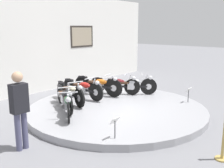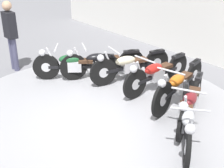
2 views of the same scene
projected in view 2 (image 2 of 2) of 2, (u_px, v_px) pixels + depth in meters
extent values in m
plane|color=slate|center=(98.00, 122.00, 5.85)|extent=(60.00, 60.00, 0.00)
cylinder|color=#99999E|center=(98.00, 118.00, 5.81)|extent=(5.63, 5.63, 0.19)
cylinder|color=black|center=(46.00, 67.00, 7.00)|extent=(0.42, 0.50, 0.60)
cylinder|color=silver|center=(46.00, 67.00, 7.00)|extent=(0.18, 0.20, 0.21)
cylinder|color=black|center=(106.00, 66.00, 7.03)|extent=(0.42, 0.50, 0.60)
cylinder|color=silver|center=(106.00, 66.00, 7.03)|extent=(0.18, 0.20, 0.21)
cube|color=black|center=(76.00, 67.00, 7.02)|extent=(0.84, 1.01, 0.07)
cube|color=silver|center=(74.00, 66.00, 7.01)|extent=(0.36, 0.37, 0.24)
ellipsoid|color=#1E562D|center=(70.00, 59.00, 6.94)|extent=(0.47, 0.51, 0.20)
cube|color=#472D1E|center=(86.00, 61.00, 6.96)|extent=(0.36, 0.37, 0.07)
cube|color=black|center=(106.00, 56.00, 6.92)|extent=(0.30, 0.34, 0.06)
cylinder|color=silver|center=(52.00, 59.00, 6.92)|extent=(0.19, 0.22, 0.54)
cylinder|color=silver|center=(56.00, 47.00, 6.81)|extent=(0.44, 0.37, 0.03)
sphere|color=silver|center=(42.00, 53.00, 6.85)|extent=(0.15, 0.15, 0.15)
cylinder|color=black|center=(73.00, 67.00, 6.97)|extent=(0.32, 0.57, 0.61)
cylinder|color=silver|center=(73.00, 67.00, 6.97)|extent=(0.15, 0.22, 0.21)
cylinder|color=black|center=(131.00, 62.00, 7.26)|extent=(0.32, 0.57, 0.61)
cylinder|color=silver|center=(131.00, 62.00, 7.26)|extent=(0.15, 0.22, 0.21)
cube|color=black|center=(103.00, 65.00, 7.12)|extent=(0.62, 1.14, 0.07)
cube|color=silver|center=(101.00, 64.00, 7.10)|extent=(0.32, 0.38, 0.24)
ellipsoid|color=black|center=(97.00, 58.00, 7.01)|extent=(0.41, 0.53, 0.20)
cube|color=#472D1E|center=(112.00, 58.00, 7.11)|extent=(0.32, 0.38, 0.07)
cube|color=black|center=(131.00, 51.00, 7.15)|extent=(0.25, 0.37, 0.06)
cylinder|color=silver|center=(80.00, 58.00, 6.92)|extent=(0.15, 0.24, 0.54)
cylinder|color=silver|center=(84.00, 47.00, 6.83)|extent=(0.50, 0.27, 0.03)
sphere|color=silver|center=(70.00, 53.00, 6.81)|extent=(0.15, 0.15, 0.15)
cylinder|color=black|center=(103.00, 72.00, 6.70)|extent=(0.21, 0.62, 0.62)
cylinder|color=silver|center=(103.00, 72.00, 6.70)|extent=(0.12, 0.23, 0.22)
cylinder|color=black|center=(156.00, 62.00, 7.23)|extent=(0.21, 0.62, 0.62)
cylinder|color=silver|center=(156.00, 62.00, 7.23)|extent=(0.12, 0.23, 0.22)
cube|color=black|center=(131.00, 67.00, 6.96)|extent=(0.39, 1.22, 0.07)
cube|color=silver|center=(129.00, 67.00, 6.94)|extent=(0.28, 0.36, 0.24)
ellipsoid|color=beige|center=(125.00, 61.00, 6.83)|extent=(0.34, 0.52, 0.20)
cube|color=#472D1E|center=(140.00, 60.00, 6.99)|extent=(0.28, 0.36, 0.07)
cube|color=black|center=(157.00, 52.00, 7.11)|extent=(0.19, 0.37, 0.06)
cylinder|color=silver|center=(110.00, 63.00, 6.67)|extent=(0.11, 0.25, 0.54)
cylinder|color=silver|center=(114.00, 50.00, 6.60)|extent=(0.53, 0.17, 0.03)
sphere|color=silver|center=(101.00, 58.00, 6.53)|extent=(0.15, 0.15, 0.15)
cylinder|color=black|center=(135.00, 84.00, 6.17)|extent=(0.07, 0.62, 0.62)
cylinder|color=silver|center=(135.00, 84.00, 6.17)|extent=(0.07, 0.22, 0.22)
cylinder|color=black|center=(177.00, 67.00, 6.98)|extent=(0.07, 0.62, 0.62)
cylinder|color=silver|center=(177.00, 67.00, 6.98)|extent=(0.07, 0.22, 0.22)
cube|color=black|center=(157.00, 75.00, 6.58)|extent=(0.09, 1.24, 0.07)
cube|color=silver|center=(156.00, 75.00, 6.54)|extent=(0.21, 0.32, 0.24)
ellipsoid|color=red|center=(154.00, 69.00, 6.41)|extent=(0.23, 0.48, 0.20)
cube|color=#472D1E|center=(165.00, 66.00, 6.65)|extent=(0.21, 0.32, 0.07)
cube|color=black|center=(178.00, 56.00, 6.87)|extent=(0.11, 0.36, 0.06)
cylinder|color=silver|center=(141.00, 73.00, 6.17)|extent=(0.05, 0.25, 0.54)
cylinder|color=silver|center=(145.00, 59.00, 6.13)|extent=(0.54, 0.04, 0.03)
sphere|color=silver|center=(133.00, 69.00, 5.99)|extent=(0.15, 0.15, 0.15)
cylinder|color=black|center=(162.00, 99.00, 5.54)|extent=(0.20, 0.67, 0.67)
cylinder|color=silver|center=(162.00, 99.00, 5.54)|extent=(0.11, 0.24, 0.24)
cylinder|color=black|center=(194.00, 75.00, 6.51)|extent=(0.20, 0.67, 0.67)
cylinder|color=silver|center=(194.00, 75.00, 6.51)|extent=(0.11, 0.24, 0.24)
cube|color=black|center=(179.00, 86.00, 6.03)|extent=(0.33, 1.23, 0.07)
cube|color=silver|center=(178.00, 86.00, 5.99)|extent=(0.26, 0.36, 0.24)
ellipsoid|color=#D16619|center=(177.00, 80.00, 5.85)|extent=(0.32, 0.52, 0.20)
cube|color=#472D1E|center=(185.00, 76.00, 6.12)|extent=(0.26, 0.36, 0.07)
cube|color=black|center=(195.00, 62.00, 6.39)|extent=(0.17, 0.37, 0.06)
cylinder|color=silver|center=(167.00, 86.00, 5.56)|extent=(0.10, 0.25, 0.54)
cylinder|color=silver|center=(171.00, 71.00, 5.53)|extent=(0.53, 0.15, 0.03)
sphere|color=silver|center=(162.00, 83.00, 5.35)|extent=(0.15, 0.15, 0.15)
cylinder|color=black|center=(182.00, 123.00, 4.90)|extent=(0.31, 0.57, 0.60)
cylinder|color=silver|center=(182.00, 123.00, 4.90)|extent=(0.15, 0.22, 0.21)
cylinder|color=black|center=(197.00, 89.00, 6.01)|extent=(0.31, 0.57, 0.60)
cylinder|color=silver|center=(197.00, 89.00, 6.01)|extent=(0.15, 0.22, 0.21)
cube|color=black|center=(190.00, 104.00, 5.46)|extent=(0.60, 1.15, 0.07)
cube|color=silver|center=(190.00, 104.00, 5.41)|extent=(0.32, 0.37, 0.24)
ellipsoid|color=maroon|center=(190.00, 99.00, 5.26)|extent=(0.41, 0.53, 0.20)
cube|color=#472D1E|center=(194.00, 92.00, 5.58)|extent=(0.32, 0.37, 0.07)
cube|color=black|center=(199.00, 76.00, 5.90)|extent=(0.25, 0.37, 0.06)
cylinder|color=silver|center=(185.00, 108.00, 4.94)|extent=(0.15, 0.25, 0.54)
cylinder|color=silver|center=(188.00, 91.00, 4.91)|extent=(0.50, 0.26, 0.03)
sphere|color=silver|center=(183.00, 106.00, 4.70)|extent=(0.15, 0.15, 0.15)
cylinder|color=black|center=(187.00, 147.00, 4.34)|extent=(0.43, 0.52, 0.62)
cylinder|color=silver|center=(187.00, 147.00, 4.34)|extent=(0.19, 0.21, 0.22)
cylinder|color=black|center=(185.00, 101.00, 5.53)|extent=(0.43, 0.52, 0.62)
cylinder|color=silver|center=(185.00, 101.00, 5.53)|extent=(0.19, 0.21, 0.22)
cube|color=black|center=(186.00, 121.00, 4.94)|extent=(0.84, 1.01, 0.07)
cube|color=silver|center=(186.00, 122.00, 4.89)|extent=(0.36, 0.37, 0.24)
ellipsoid|color=#B2B5BA|center=(187.00, 116.00, 4.73)|extent=(0.47, 0.51, 0.20)
cube|color=#472D1E|center=(186.00, 107.00, 5.07)|extent=(0.36, 0.37, 0.07)
cube|color=black|center=(186.00, 88.00, 5.42)|extent=(0.30, 0.34, 0.06)
cylinder|color=silver|center=(188.00, 129.00, 4.38)|extent=(0.19, 0.22, 0.54)
cylinder|color=silver|center=(190.00, 109.00, 4.37)|extent=(0.44, 0.36, 0.03)
sphere|color=silver|center=(190.00, 129.00, 4.14)|extent=(0.15, 0.15, 0.15)
cylinder|color=#4C4C6B|center=(12.00, 53.00, 8.01)|extent=(0.13, 0.13, 0.86)
cylinder|color=#4C4C6B|center=(15.00, 55.00, 7.90)|extent=(0.13, 0.13, 0.86)
cube|color=black|center=(10.00, 25.00, 7.63)|extent=(0.36, 0.22, 0.64)
sphere|color=tan|center=(7.00, 6.00, 7.43)|extent=(0.23, 0.23, 0.23)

